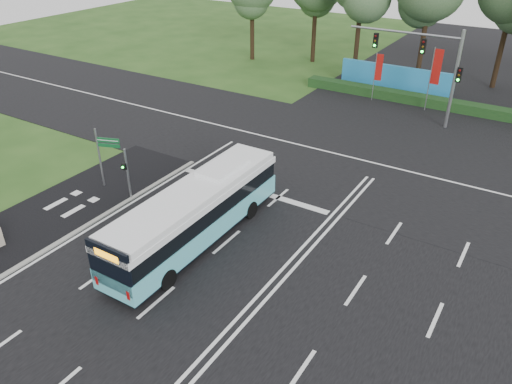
# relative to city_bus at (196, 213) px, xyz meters

# --- Properties ---
(ground) EXTENTS (120.00, 120.00, 0.00)m
(ground) POSITION_rel_city_bus_xyz_m (4.57, 0.60, -1.58)
(ground) COLOR #254918
(ground) RESTS_ON ground
(road_main) EXTENTS (20.00, 120.00, 0.04)m
(road_main) POSITION_rel_city_bus_xyz_m (4.57, 0.60, -1.56)
(road_main) COLOR black
(road_main) RESTS_ON ground
(road_cross) EXTENTS (120.00, 14.00, 0.05)m
(road_cross) POSITION_rel_city_bus_xyz_m (4.57, 12.60, -1.55)
(road_cross) COLOR black
(road_cross) RESTS_ON ground
(bike_path) EXTENTS (5.00, 18.00, 0.06)m
(bike_path) POSITION_rel_city_bus_xyz_m (-7.93, -2.40, -1.55)
(bike_path) COLOR black
(bike_path) RESTS_ON ground
(kerb_strip) EXTENTS (0.25, 18.00, 0.12)m
(kerb_strip) POSITION_rel_city_bus_xyz_m (-5.53, -2.40, -1.52)
(kerb_strip) COLOR gray
(kerb_strip) RESTS_ON ground
(city_bus) EXTENTS (2.39, 10.93, 3.13)m
(city_bus) POSITION_rel_city_bus_xyz_m (0.00, 0.00, 0.00)
(city_bus) COLOR #57BDCA
(city_bus) RESTS_ON ground
(pedestrian_signal) EXTENTS (0.26, 0.40, 3.03)m
(pedestrian_signal) POSITION_rel_city_bus_xyz_m (-5.63, 1.20, 0.08)
(pedestrian_signal) COLOR gray
(pedestrian_signal) RESTS_ON ground
(street_sign) EXTENTS (1.32, 0.55, 3.57)m
(street_sign) POSITION_rel_city_bus_xyz_m (-7.69, 1.61, 0.70)
(street_sign) COLOR gray
(street_sign) RESTS_ON ground
(banner_flag_left) EXTENTS (0.58, 0.16, 4.00)m
(banner_flag_left) POSITION_rel_city_bus_xyz_m (0.05, 24.02, 1.05)
(banner_flag_left) COLOR gray
(banner_flag_left) RESTS_ON ground
(banner_flag_mid) EXTENTS (0.74, 0.09, 5.01)m
(banner_flag_mid) POSITION_rel_city_bus_xyz_m (4.53, 23.92, 1.67)
(banner_flag_mid) COLOR gray
(banner_flag_mid) RESTS_ON ground
(traffic_light_gantry) EXTENTS (8.41, 0.28, 7.00)m
(traffic_light_gantry) POSITION_rel_city_bus_xyz_m (4.78, 21.10, 3.09)
(traffic_light_gantry) COLOR gray
(traffic_light_gantry) RESTS_ON ground
(hedge) EXTENTS (22.00, 1.20, 0.80)m
(hedge) POSITION_rel_city_bus_xyz_m (4.57, 25.10, -1.18)
(hedge) COLOR black
(hedge) RESTS_ON ground
(blue_hoarding) EXTENTS (10.00, 0.30, 2.20)m
(blue_hoarding) POSITION_rel_city_bus_xyz_m (0.57, 27.60, -0.48)
(blue_hoarding) COLOR #227FBA
(blue_hoarding) RESTS_ON ground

